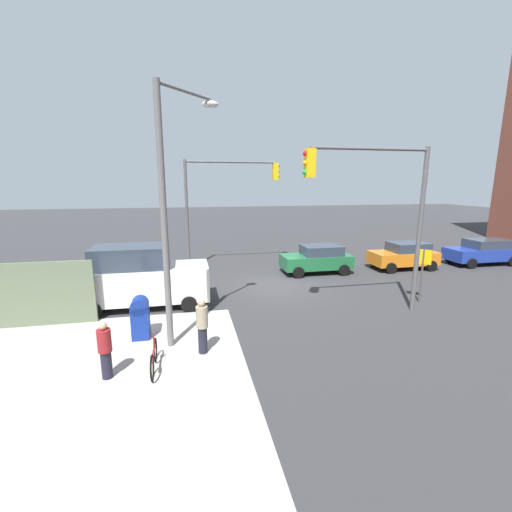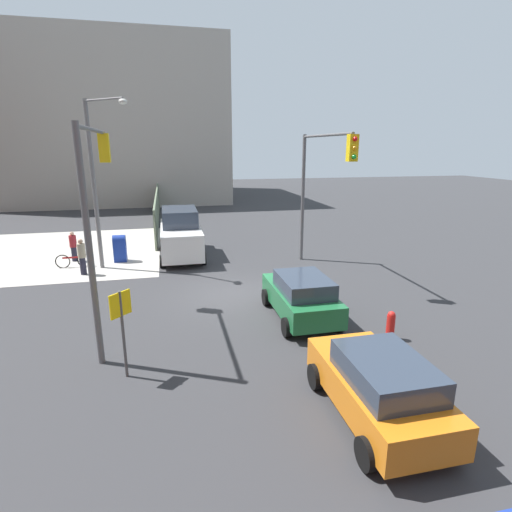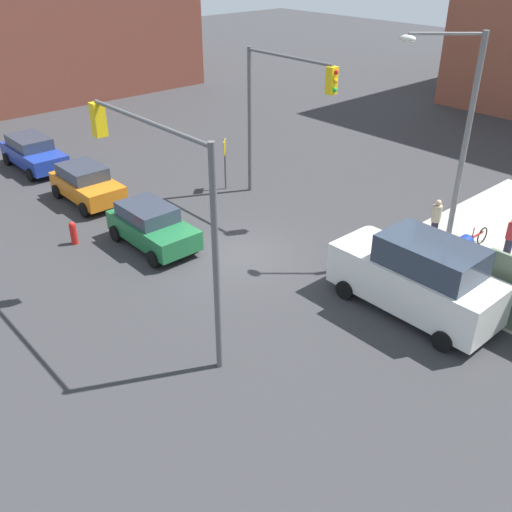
{
  "view_description": "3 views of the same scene",
  "coord_description": "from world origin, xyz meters",
  "px_view_note": "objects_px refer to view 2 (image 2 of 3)",
  "views": [
    {
      "loc": [
        4.53,
        16.38,
        5.16
      ],
      "look_at": [
        1.28,
        0.37,
        1.67
      ],
      "focal_mm": 24.0,
      "sensor_mm": 36.0,
      "label": 1
    },
    {
      "loc": [
        -15.31,
        2.46,
        5.88
      ],
      "look_at": [
        1.76,
        -1.38,
        1.1
      ],
      "focal_mm": 28.0,
      "sensor_mm": 36.0,
      "label": 2
    },
    {
      "loc": [
        14.47,
        -12.03,
        10.55
      ],
      "look_at": [
        1.95,
        -0.87,
        1.1
      ],
      "focal_mm": 40.0,
      "sensor_mm": 36.0,
      "label": 3
    }
  ],
  "objects_px": {
    "sedan_orange": "(379,386)",
    "pedestrian_waiting": "(82,256)",
    "traffic_signal_nw_corner": "(96,192)",
    "van_white_delivery": "(181,234)",
    "street_lamp_corner": "(98,173)",
    "bicycle_leaning_on_fence": "(74,261)",
    "fire_hydrant": "(391,325)",
    "hatchback_green": "(301,296)",
    "pedestrian_crossing": "(73,246)",
    "traffic_signal_se_corner": "(320,175)",
    "mailbox_blue": "(120,247)"
  },
  "relations": [
    {
      "from": "pedestrian_waiting",
      "to": "bicycle_leaning_on_fence",
      "type": "distance_m",
      "value": 1.66
    },
    {
      "from": "pedestrian_crossing",
      "to": "sedan_orange",
      "type": "bearing_deg",
      "value": -142.45
    },
    {
      "from": "pedestrian_crossing",
      "to": "pedestrian_waiting",
      "type": "relative_size",
      "value": 0.92
    },
    {
      "from": "fire_hydrant",
      "to": "traffic_signal_nw_corner",
      "type": "bearing_deg",
      "value": 74.59
    },
    {
      "from": "hatchback_green",
      "to": "bicycle_leaning_on_fence",
      "type": "xyz_separation_m",
      "value": [
        8.44,
        9.16,
        -0.5
      ]
    },
    {
      "from": "sedan_orange",
      "to": "pedestrian_crossing",
      "type": "height_order",
      "value": "sedan_orange"
    },
    {
      "from": "street_lamp_corner",
      "to": "pedestrian_crossing",
      "type": "relative_size",
      "value": 4.98
    },
    {
      "from": "traffic_signal_se_corner",
      "to": "street_lamp_corner",
      "type": "relative_size",
      "value": 0.81
    },
    {
      "from": "mailbox_blue",
      "to": "sedan_orange",
      "type": "bearing_deg",
      "value": -154.92
    },
    {
      "from": "street_lamp_corner",
      "to": "mailbox_blue",
      "type": "height_order",
      "value": "street_lamp_corner"
    },
    {
      "from": "hatchback_green",
      "to": "van_white_delivery",
      "type": "bearing_deg",
      "value": 21.92
    },
    {
      "from": "traffic_signal_se_corner",
      "to": "fire_hydrant",
      "type": "height_order",
      "value": "traffic_signal_se_corner"
    },
    {
      "from": "mailbox_blue",
      "to": "fire_hydrant",
      "type": "bearing_deg",
      "value": -140.6
    },
    {
      "from": "sedan_orange",
      "to": "pedestrian_waiting",
      "type": "bearing_deg",
      "value": 33.47
    },
    {
      "from": "pedestrian_crossing",
      "to": "fire_hydrant",
      "type": "bearing_deg",
      "value": -129.21
    },
    {
      "from": "traffic_signal_nw_corner",
      "to": "fire_hydrant",
      "type": "height_order",
      "value": "traffic_signal_nw_corner"
    },
    {
      "from": "traffic_signal_nw_corner",
      "to": "van_white_delivery",
      "type": "bearing_deg",
      "value": -16.49
    },
    {
      "from": "street_lamp_corner",
      "to": "van_white_delivery",
      "type": "distance_m",
      "value": 5.29
    },
    {
      "from": "mailbox_blue",
      "to": "bicycle_leaning_on_fence",
      "type": "relative_size",
      "value": 0.82
    },
    {
      "from": "pedestrian_waiting",
      "to": "traffic_signal_se_corner",
      "type": "bearing_deg",
      "value": 119.18
    },
    {
      "from": "street_lamp_corner",
      "to": "bicycle_leaning_on_fence",
      "type": "height_order",
      "value": "street_lamp_corner"
    },
    {
      "from": "sedan_orange",
      "to": "pedestrian_waiting",
      "type": "height_order",
      "value": "pedestrian_waiting"
    },
    {
      "from": "van_white_delivery",
      "to": "bicycle_leaning_on_fence",
      "type": "distance_m",
      "value": 5.55
    },
    {
      "from": "traffic_signal_nw_corner",
      "to": "street_lamp_corner",
      "type": "height_order",
      "value": "street_lamp_corner"
    },
    {
      "from": "fire_hydrant",
      "to": "hatchback_green",
      "type": "relative_size",
      "value": 0.24
    },
    {
      "from": "hatchback_green",
      "to": "van_white_delivery",
      "type": "height_order",
      "value": "van_white_delivery"
    },
    {
      "from": "traffic_signal_se_corner",
      "to": "fire_hydrant",
      "type": "bearing_deg",
      "value": 177.64
    },
    {
      "from": "hatchback_green",
      "to": "pedestrian_waiting",
      "type": "distance_m",
      "value": 11.01
    },
    {
      "from": "traffic_signal_nw_corner",
      "to": "sedan_orange",
      "type": "distance_m",
      "value": 9.39
    },
    {
      "from": "traffic_signal_nw_corner",
      "to": "van_white_delivery",
      "type": "height_order",
      "value": "traffic_signal_nw_corner"
    },
    {
      "from": "traffic_signal_nw_corner",
      "to": "pedestrian_waiting",
      "type": "bearing_deg",
      "value": 16.39
    },
    {
      "from": "traffic_signal_se_corner",
      "to": "bicycle_leaning_on_fence",
      "type": "relative_size",
      "value": 3.71
    },
    {
      "from": "mailbox_blue",
      "to": "fire_hydrant",
      "type": "relative_size",
      "value": 1.52
    },
    {
      "from": "street_lamp_corner",
      "to": "sedan_orange",
      "type": "distance_m",
      "value": 15.74
    },
    {
      "from": "pedestrian_waiting",
      "to": "bicycle_leaning_on_fence",
      "type": "relative_size",
      "value": 1.0
    },
    {
      "from": "mailbox_blue",
      "to": "fire_hydrant",
      "type": "height_order",
      "value": "mailbox_blue"
    },
    {
      "from": "traffic_signal_se_corner",
      "to": "pedestrian_waiting",
      "type": "relative_size",
      "value": 3.72
    },
    {
      "from": "street_lamp_corner",
      "to": "pedestrian_waiting",
      "type": "distance_m",
      "value": 3.98
    },
    {
      "from": "van_white_delivery",
      "to": "street_lamp_corner",
      "type": "bearing_deg",
      "value": 112.79
    },
    {
      "from": "van_white_delivery",
      "to": "fire_hydrant",
      "type": "bearing_deg",
      "value": -152.48
    },
    {
      "from": "street_lamp_corner",
      "to": "pedestrian_crossing",
      "type": "bearing_deg",
      "value": 45.41
    },
    {
      "from": "traffic_signal_nw_corner",
      "to": "van_white_delivery",
      "type": "distance_m",
      "value": 10.07
    },
    {
      "from": "hatchback_green",
      "to": "pedestrian_crossing",
      "type": "xyz_separation_m",
      "value": [
        9.64,
        9.37,
        -0.01
      ]
    },
    {
      "from": "pedestrian_crossing",
      "to": "pedestrian_waiting",
      "type": "height_order",
      "value": "pedestrian_waiting"
    },
    {
      "from": "street_lamp_corner",
      "to": "pedestrian_crossing",
      "type": "xyz_separation_m",
      "value": [
        1.85,
        1.87,
        -3.87
      ]
    },
    {
      "from": "van_white_delivery",
      "to": "pedestrian_waiting",
      "type": "distance_m",
      "value": 5.25
    },
    {
      "from": "bicycle_leaning_on_fence",
      "to": "traffic_signal_nw_corner",
      "type": "bearing_deg",
      "value": -161.8
    },
    {
      "from": "hatchback_green",
      "to": "pedestrian_crossing",
      "type": "relative_size",
      "value": 2.48
    },
    {
      "from": "van_white_delivery",
      "to": "traffic_signal_se_corner",
      "type": "bearing_deg",
      "value": -123.92
    },
    {
      "from": "fire_hydrant",
      "to": "bicycle_leaning_on_fence",
      "type": "xyz_separation_m",
      "value": [
        10.6,
        11.4,
        -0.14
      ]
    }
  ]
}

